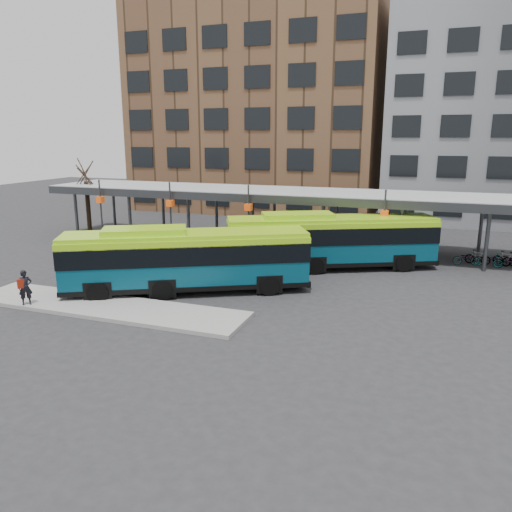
% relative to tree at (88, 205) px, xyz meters
% --- Properties ---
extents(ground, '(120.00, 120.00, 0.00)m').
position_rel_tree_xyz_m(ground, '(18.00, -12.00, -2.43)').
color(ground, '#28282B').
rests_on(ground, ground).
extents(boarding_island, '(14.00, 3.00, 0.18)m').
position_rel_tree_xyz_m(boarding_island, '(12.50, -15.00, -2.34)').
color(boarding_island, gray).
rests_on(boarding_island, ground).
extents(canopy, '(40.00, 6.53, 4.80)m').
position_rel_tree_xyz_m(canopy, '(17.94, 0.87, 1.47)').
color(canopy, '#999B9E').
rests_on(canopy, ground).
extents(tree, '(1.64, 1.64, 5.60)m').
position_rel_tree_xyz_m(tree, '(0.00, 0.00, 0.00)').
color(tree, black).
rests_on(tree, ground).
extents(building_brick, '(26.00, 14.00, 22.00)m').
position_rel_tree_xyz_m(building_brick, '(8.00, 20.00, 8.57)').
color(building_brick, brown).
rests_on(building_brick, ground).
extents(bus_front, '(12.36, 8.26, 3.47)m').
position_rel_tree_xyz_m(bus_front, '(14.89, -11.28, -0.63)').
color(bus_front, '#074156').
rests_on(bus_front, ground).
extents(bus_rear, '(12.58, 7.96, 3.49)m').
position_rel_tree_xyz_m(bus_rear, '(21.02, -4.03, -0.61)').
color(bus_rear, '#074156').
rests_on(bus_rear, ground).
extents(pedestrian, '(0.71, 0.72, 1.68)m').
position_rel_tree_xyz_m(pedestrian, '(8.93, -16.21, -1.40)').
color(pedestrian, black).
rests_on(pedestrian, boarding_island).
extents(bike_rack, '(4.54, 1.56, 0.95)m').
position_rel_tree_xyz_m(bike_rack, '(30.64, 0.02, -1.98)').
color(bike_rack, slate).
rests_on(bike_rack, ground).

